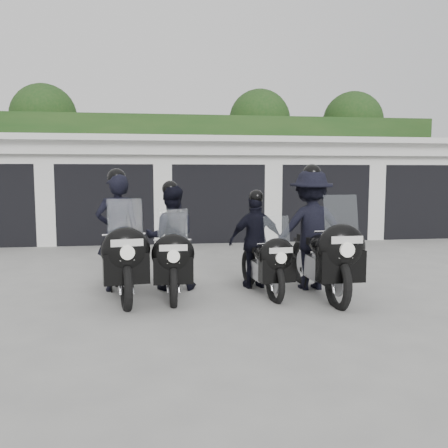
{
  "coord_description": "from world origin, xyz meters",
  "views": [
    {
      "loc": [
        -1.71,
        -7.66,
        1.93
      ],
      "look_at": [
        -0.54,
        0.61,
        1.05
      ],
      "focal_mm": 38.0,
      "sensor_mm": 36.0,
      "label": 1
    }
  ],
  "objects": [
    {
      "name": "ground",
      "position": [
        0.0,
        0.0,
        0.0
      ],
      "size": [
        80.0,
        80.0,
        0.0
      ],
      "primitive_type": "plane",
      "color": "gray",
      "rests_on": "ground"
    },
    {
      "name": "garage_block",
      "position": [
        -0.0,
        8.06,
        1.42
      ],
      "size": [
        16.4,
        6.8,
        2.96
      ],
      "color": "silver",
      "rests_on": "ground"
    },
    {
      "name": "background_vegetation",
      "position": [
        0.37,
        12.92,
        2.77
      ],
      "size": [
        20.0,
        3.9,
        5.8
      ],
      "color": "#193A15",
      "rests_on": "ground"
    },
    {
      "name": "police_bike_a",
      "position": [
        -2.3,
        -0.06,
        0.83
      ],
      "size": [
        0.96,
        2.38,
        2.09
      ],
      "rotation": [
        0.0,
        0.0,
        0.17
      ],
      "color": "black",
      "rests_on": "ground"
    },
    {
      "name": "police_bike_b",
      "position": [
        -1.49,
        0.06,
        0.79
      ],
      "size": [
        0.85,
        2.16,
        1.88
      ],
      "rotation": [
        0.0,
        0.0,
        0.0
      ],
      "color": "black",
      "rests_on": "ground"
    },
    {
      "name": "police_bike_c",
      "position": [
        -0.04,
        -0.02,
        0.73
      ],
      "size": [
        0.99,
        1.98,
        1.72
      ],
      "rotation": [
        0.0,
        0.0,
        0.11
      ],
      "color": "black",
      "rests_on": "ground"
    },
    {
      "name": "police_bike_d",
      "position": [
        0.85,
        -0.24,
        0.92
      ],
      "size": [
        1.31,
        2.48,
        2.16
      ],
      "rotation": [
        0.0,
        0.0,
        0.03
      ],
      "color": "black",
      "rests_on": "ground"
    }
  ]
}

